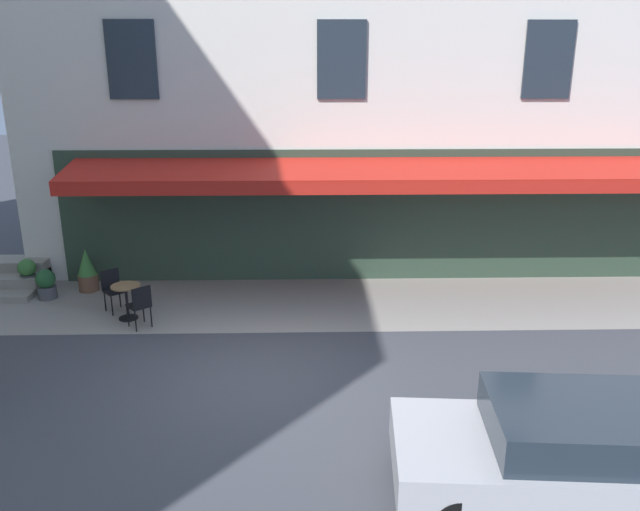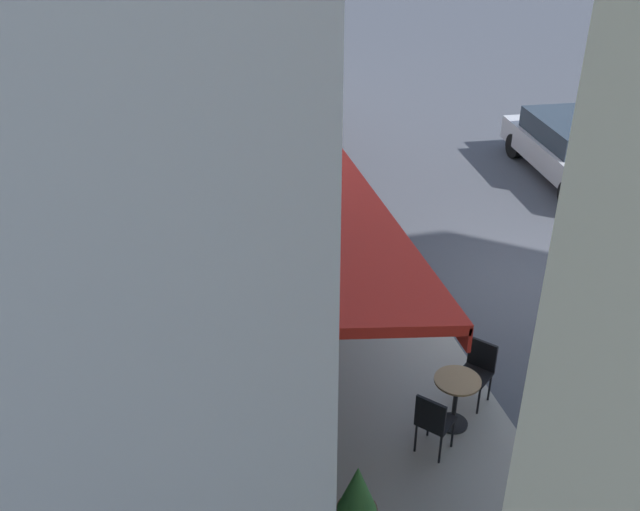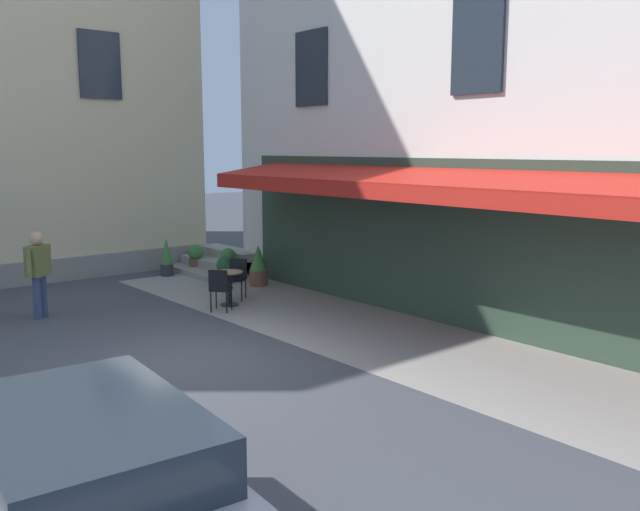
{
  "view_description": "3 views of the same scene",
  "coord_description": "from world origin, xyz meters",
  "px_view_note": "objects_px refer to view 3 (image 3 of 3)",
  "views": [
    {
      "loc": [
        -0.83,
        9.82,
        5.31
      ],
      "look_at": [
        -1.13,
        -2.87,
        1.28
      ],
      "focal_mm": 35.56,
      "sensor_mm": 36.0,
      "label": 1
    },
    {
      "loc": [
        9.42,
        -5.94,
        6.59
      ],
      "look_at": [
        0.05,
        -3.68,
        1.13
      ],
      "focal_mm": 40.18,
      "sensor_mm": 36.0,
      "label": 2
    },
    {
      "loc": [
        -9.39,
        5.12,
        3.4
      ],
      "look_at": [
        0.04,
        -2.75,
        1.43
      ],
      "focal_mm": 37.9,
      "sensor_mm": 36.0,
      "label": 3
    }
  ],
  "objects_px": {
    "cafe_chair_black_by_window": "(220,286)",
    "parked_car_silver": "(84,475)",
    "potted_plant_mid_terrace": "(228,262)",
    "potted_plant_entrance_left": "(196,257)",
    "potted_plant_entrance_right": "(167,258)",
    "potted_plant_by_steps": "(225,270)",
    "cafe_table_mid_terrace": "(229,283)",
    "walking_pedestrian_in_olive": "(38,268)",
    "cafe_chair_black_near_door": "(237,275)",
    "potted_plant_under_sign": "(258,266)"
  },
  "relations": [
    {
      "from": "cafe_chair_black_near_door",
      "to": "potted_plant_under_sign",
      "type": "distance_m",
      "value": 1.57
    },
    {
      "from": "cafe_chair_black_near_door",
      "to": "walking_pedestrian_in_olive",
      "type": "relative_size",
      "value": 0.52
    },
    {
      "from": "potted_plant_mid_terrace",
      "to": "potted_plant_entrance_left",
      "type": "distance_m",
      "value": 1.36
    },
    {
      "from": "potted_plant_entrance_right",
      "to": "potted_plant_under_sign",
      "type": "bearing_deg",
      "value": -156.38
    },
    {
      "from": "walking_pedestrian_in_olive",
      "to": "parked_car_silver",
      "type": "relative_size",
      "value": 0.4
    },
    {
      "from": "potted_plant_entrance_left",
      "to": "cafe_table_mid_terrace",
      "type": "bearing_deg",
      "value": 159.83
    },
    {
      "from": "cafe_chair_black_near_door",
      "to": "potted_plant_by_steps",
      "type": "height_order",
      "value": "cafe_chair_black_near_door"
    },
    {
      "from": "potted_plant_by_steps",
      "to": "parked_car_silver",
      "type": "relative_size",
      "value": 0.16
    },
    {
      "from": "potted_plant_entrance_left",
      "to": "parked_car_silver",
      "type": "height_order",
      "value": "parked_car_silver"
    },
    {
      "from": "cafe_table_mid_terrace",
      "to": "potted_plant_under_sign",
      "type": "distance_m",
      "value": 2.2
    },
    {
      "from": "potted_plant_mid_terrace",
      "to": "parked_car_silver",
      "type": "xyz_separation_m",
      "value": [
        -9.77,
        7.55,
        0.29
      ]
    },
    {
      "from": "potted_plant_entrance_right",
      "to": "potted_plant_entrance_left",
      "type": "bearing_deg",
      "value": -84.34
    },
    {
      "from": "potted_plant_mid_terrace",
      "to": "parked_car_silver",
      "type": "height_order",
      "value": "parked_car_silver"
    },
    {
      "from": "walking_pedestrian_in_olive",
      "to": "potted_plant_under_sign",
      "type": "xyz_separation_m",
      "value": [
        -0.14,
        -5.23,
        -0.53
      ]
    },
    {
      "from": "potted_plant_mid_terrace",
      "to": "potted_plant_by_steps",
      "type": "distance_m",
      "value": 0.76
    },
    {
      "from": "potted_plant_mid_terrace",
      "to": "potted_plant_under_sign",
      "type": "xyz_separation_m",
      "value": [
        -1.38,
        -0.01,
        0.07
      ]
    },
    {
      "from": "potted_plant_under_sign",
      "to": "parked_car_silver",
      "type": "relative_size",
      "value": 0.23
    },
    {
      "from": "potted_plant_entrance_right",
      "to": "cafe_table_mid_terrace",
      "type": "bearing_deg",
      "value": 171.91
    },
    {
      "from": "cafe_table_mid_terrace",
      "to": "potted_plant_by_steps",
      "type": "height_order",
      "value": "cafe_table_mid_terrace"
    },
    {
      "from": "potted_plant_entrance_right",
      "to": "parked_car_silver",
      "type": "distance_m",
      "value": 12.76
    },
    {
      "from": "potted_plant_entrance_left",
      "to": "parked_car_silver",
      "type": "relative_size",
      "value": 0.17
    },
    {
      "from": "cafe_chair_black_near_door",
      "to": "potted_plant_entrance_left",
      "type": "distance_m",
      "value": 3.83
    },
    {
      "from": "cafe_chair_black_near_door",
      "to": "walking_pedestrian_in_olive",
      "type": "height_order",
      "value": "walking_pedestrian_in_olive"
    },
    {
      "from": "potted_plant_under_sign",
      "to": "potted_plant_by_steps",
      "type": "height_order",
      "value": "potted_plant_under_sign"
    },
    {
      "from": "potted_plant_entrance_right",
      "to": "parked_car_silver",
      "type": "relative_size",
      "value": 0.23
    },
    {
      "from": "cafe_chair_black_by_window",
      "to": "potted_plant_under_sign",
      "type": "distance_m",
      "value": 2.83
    },
    {
      "from": "walking_pedestrian_in_olive",
      "to": "cafe_chair_black_near_door",
      "type": "bearing_deg",
      "value": -105.41
    },
    {
      "from": "cafe_chair_black_by_window",
      "to": "parked_car_silver",
      "type": "bearing_deg",
      "value": 140.96
    },
    {
      "from": "potted_plant_by_steps",
      "to": "potted_plant_mid_terrace",
      "type": "bearing_deg",
      "value": -38.23
    },
    {
      "from": "potted_plant_by_steps",
      "to": "parked_car_silver",
      "type": "distance_m",
      "value": 11.59
    },
    {
      "from": "walking_pedestrian_in_olive",
      "to": "parked_car_silver",
      "type": "height_order",
      "value": "walking_pedestrian_in_olive"
    },
    {
      "from": "walking_pedestrian_in_olive",
      "to": "cafe_table_mid_terrace",
      "type": "bearing_deg",
      "value": -113.32
    },
    {
      "from": "potted_plant_entrance_left",
      "to": "potted_plant_by_steps",
      "type": "relative_size",
      "value": 1.11
    },
    {
      "from": "walking_pedestrian_in_olive",
      "to": "potted_plant_mid_terrace",
      "type": "height_order",
      "value": "walking_pedestrian_in_olive"
    },
    {
      "from": "cafe_table_mid_terrace",
      "to": "potted_plant_entrance_left",
      "type": "distance_m",
      "value": 4.37
    },
    {
      "from": "potted_plant_mid_terrace",
      "to": "potted_plant_entrance_left",
      "type": "xyz_separation_m",
      "value": [
        1.35,
        0.2,
        -0.03
      ]
    },
    {
      "from": "potted_plant_mid_terrace",
      "to": "potted_plant_entrance_right",
      "type": "height_order",
      "value": "potted_plant_entrance_right"
    },
    {
      "from": "cafe_table_mid_terrace",
      "to": "potted_plant_entrance_left",
      "type": "relative_size",
      "value": 0.99
    },
    {
      "from": "walking_pedestrian_in_olive",
      "to": "potted_plant_mid_terrace",
      "type": "distance_m",
      "value": 5.4
    },
    {
      "from": "potted_plant_entrance_left",
      "to": "potted_plant_by_steps",
      "type": "distance_m",
      "value": 1.96
    },
    {
      "from": "walking_pedestrian_in_olive",
      "to": "potted_plant_mid_terrace",
      "type": "bearing_deg",
      "value": -76.65
    },
    {
      "from": "cafe_chair_black_near_door",
      "to": "potted_plant_under_sign",
      "type": "bearing_deg",
      "value": -52.36
    },
    {
      "from": "cafe_table_mid_terrace",
      "to": "potted_plant_mid_terrace",
      "type": "distance_m",
      "value": 3.24
    },
    {
      "from": "cafe_chair_black_by_window",
      "to": "cafe_table_mid_terrace",
      "type": "bearing_deg",
      "value": -50.0
    },
    {
      "from": "potted_plant_mid_terrace",
      "to": "potted_plant_entrance_left",
      "type": "relative_size",
      "value": 1.04
    },
    {
      "from": "cafe_chair_black_by_window",
      "to": "potted_plant_entrance_right",
      "type": "relative_size",
      "value": 0.9
    },
    {
      "from": "potted_plant_entrance_right",
      "to": "potted_plant_under_sign",
      "type": "xyz_separation_m",
      "value": [
        -2.63,
        -1.15,
        -0.0
      ]
    },
    {
      "from": "potted_plant_under_sign",
      "to": "parked_car_silver",
      "type": "distance_m",
      "value": 11.3
    },
    {
      "from": "potted_plant_entrance_right",
      "to": "potted_plant_mid_terrace",
      "type": "bearing_deg",
      "value": -137.8
    },
    {
      "from": "cafe_table_mid_terrace",
      "to": "potted_plant_entrance_right",
      "type": "distance_m",
      "value": 4.05
    }
  ]
}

